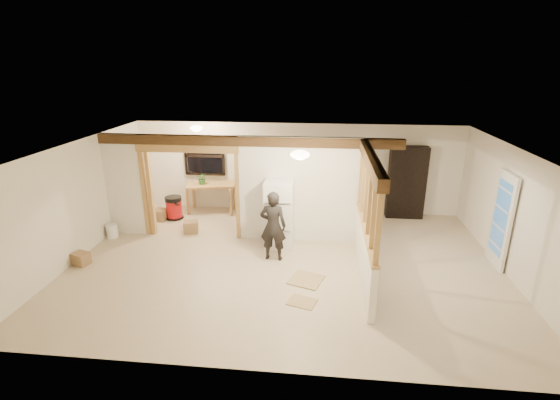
# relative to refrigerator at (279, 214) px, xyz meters

# --- Properties ---
(floor) EXTENTS (9.00, 6.50, 0.01)m
(floor) POSITION_rel_refrigerator_xyz_m (0.23, -0.83, -0.79)
(floor) COLOR #C3AC91
(floor) RESTS_ON ground
(ceiling) EXTENTS (9.00, 6.50, 0.01)m
(ceiling) POSITION_rel_refrigerator_xyz_m (0.23, -0.83, 1.72)
(ceiling) COLOR white
(wall_back) EXTENTS (9.00, 0.01, 2.50)m
(wall_back) POSITION_rel_refrigerator_xyz_m (0.23, 2.42, 0.47)
(wall_back) COLOR silver
(wall_back) RESTS_ON floor
(wall_front) EXTENTS (9.00, 0.01, 2.50)m
(wall_front) POSITION_rel_refrigerator_xyz_m (0.23, -4.08, 0.47)
(wall_front) COLOR silver
(wall_front) RESTS_ON floor
(wall_left) EXTENTS (0.01, 6.50, 2.50)m
(wall_left) POSITION_rel_refrigerator_xyz_m (-4.27, -0.83, 0.47)
(wall_left) COLOR silver
(wall_left) RESTS_ON floor
(wall_right) EXTENTS (0.01, 6.50, 2.50)m
(wall_right) POSITION_rel_refrigerator_xyz_m (4.73, -0.83, 0.47)
(wall_right) COLOR silver
(wall_right) RESTS_ON floor
(partition_left_stub) EXTENTS (0.90, 0.12, 2.50)m
(partition_left_stub) POSITION_rel_refrigerator_xyz_m (-3.82, 0.37, 0.47)
(partition_left_stub) COLOR white
(partition_left_stub) RESTS_ON floor
(partition_center) EXTENTS (2.80, 0.12, 2.50)m
(partition_center) POSITION_rel_refrigerator_xyz_m (0.43, 0.37, 0.47)
(partition_center) COLOR white
(partition_center) RESTS_ON floor
(doorway_frame) EXTENTS (2.46, 0.14, 2.20)m
(doorway_frame) POSITION_rel_refrigerator_xyz_m (-2.17, 0.37, 0.32)
(doorway_frame) COLOR #B2884B
(doorway_frame) RESTS_ON floor
(header_beam_back) EXTENTS (7.00, 0.18, 0.22)m
(header_beam_back) POSITION_rel_refrigerator_xyz_m (-0.77, 0.37, 1.60)
(header_beam_back) COLOR #4A3119
(header_beam_back) RESTS_ON ceiling
(header_beam_right) EXTENTS (0.18, 3.30, 0.22)m
(header_beam_right) POSITION_rel_refrigerator_xyz_m (1.83, -1.23, 1.60)
(header_beam_right) COLOR #4A3119
(header_beam_right) RESTS_ON ceiling
(pony_wall) EXTENTS (0.12, 3.20, 1.00)m
(pony_wall) POSITION_rel_refrigerator_xyz_m (1.83, -1.23, -0.28)
(pony_wall) COLOR white
(pony_wall) RESTS_ON floor
(stud_partition) EXTENTS (0.14, 3.20, 1.32)m
(stud_partition) POSITION_rel_refrigerator_xyz_m (1.83, -1.23, 0.88)
(stud_partition) COLOR #B2884B
(stud_partition) RESTS_ON pony_wall
(window_back) EXTENTS (1.12, 0.10, 1.10)m
(window_back) POSITION_rel_refrigerator_xyz_m (-2.37, 2.34, 0.77)
(window_back) COLOR black
(window_back) RESTS_ON wall_back
(french_door) EXTENTS (0.12, 0.86, 2.00)m
(french_door) POSITION_rel_refrigerator_xyz_m (4.65, -0.43, 0.22)
(french_door) COLOR white
(french_door) RESTS_ON floor
(ceiling_dome_main) EXTENTS (0.36, 0.36, 0.16)m
(ceiling_dome_main) POSITION_rel_refrigerator_xyz_m (0.53, -1.33, 1.70)
(ceiling_dome_main) COLOR #FFEABF
(ceiling_dome_main) RESTS_ON ceiling
(ceiling_dome_util) EXTENTS (0.32, 0.32, 0.14)m
(ceiling_dome_util) POSITION_rel_refrigerator_xyz_m (-2.27, 1.47, 1.70)
(ceiling_dome_util) COLOR #FFEABF
(ceiling_dome_util) RESTS_ON ceiling
(hanging_bulb) EXTENTS (0.07, 0.07, 0.07)m
(hanging_bulb) POSITION_rel_refrigerator_xyz_m (-1.77, 0.77, 1.40)
(hanging_bulb) COLOR #FFD88C
(hanging_bulb) RESTS_ON ceiling
(refrigerator) EXTENTS (0.65, 0.63, 1.57)m
(refrigerator) POSITION_rel_refrigerator_xyz_m (0.00, 0.00, 0.00)
(refrigerator) COLOR white
(refrigerator) RESTS_ON floor
(woman) EXTENTS (0.58, 0.40, 1.54)m
(woman) POSITION_rel_refrigerator_xyz_m (-0.06, -0.68, -0.01)
(woman) COLOR black
(woman) RESTS_ON floor
(work_table) EXTENTS (1.43, 0.92, 0.83)m
(work_table) POSITION_rel_refrigerator_xyz_m (-2.14, 2.04, -0.37)
(work_table) COLOR #B2884B
(work_table) RESTS_ON floor
(potted_plant) EXTENTS (0.33, 0.30, 0.34)m
(potted_plant) POSITION_rel_refrigerator_xyz_m (-2.36, 1.97, 0.22)
(potted_plant) COLOR #34782B
(potted_plant) RESTS_ON work_table
(shop_vac) EXTENTS (0.55, 0.55, 0.64)m
(shop_vac) POSITION_rel_refrigerator_xyz_m (-3.03, 1.40, -0.47)
(shop_vac) COLOR #AB1014
(shop_vac) RESTS_ON floor
(bookshelf) EXTENTS (0.99, 0.33, 1.98)m
(bookshelf) POSITION_rel_refrigerator_xyz_m (3.23, 2.19, 0.20)
(bookshelf) COLOR black
(bookshelf) RESTS_ON floor
(bucket) EXTENTS (0.34, 0.34, 0.34)m
(bucket) POSITION_rel_refrigerator_xyz_m (-4.11, 0.03, -0.61)
(bucket) COLOR silver
(bucket) RESTS_ON floor
(box_util_a) EXTENTS (0.41, 0.37, 0.30)m
(box_util_a) POSITION_rel_refrigerator_xyz_m (-2.29, 0.53, -0.64)
(box_util_a) COLOR olive
(box_util_a) RESTS_ON floor
(box_util_b) EXTENTS (0.37, 0.37, 0.30)m
(box_util_b) POSITION_rel_refrigerator_xyz_m (-3.38, 1.25, -0.63)
(box_util_b) COLOR olive
(box_util_b) RESTS_ON floor
(box_front) EXTENTS (0.39, 0.35, 0.27)m
(box_front) POSITION_rel_refrigerator_xyz_m (-4.08, -1.37, -0.65)
(box_front) COLOR olive
(box_front) RESTS_ON floor
(floor_panel_near) EXTENTS (0.77, 0.77, 0.02)m
(floor_panel_near) POSITION_rel_refrigerator_xyz_m (0.70, -1.53, -0.77)
(floor_panel_near) COLOR tan
(floor_panel_near) RESTS_ON floor
(floor_panel_far) EXTENTS (0.58, 0.52, 0.02)m
(floor_panel_far) POSITION_rel_refrigerator_xyz_m (0.66, -2.31, -0.78)
(floor_panel_far) COLOR tan
(floor_panel_far) RESTS_ON floor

